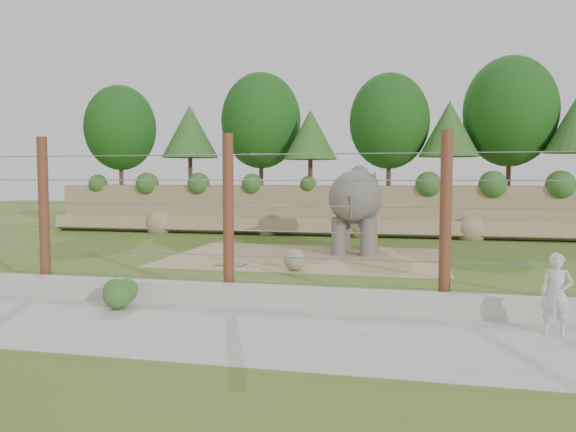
% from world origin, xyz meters
% --- Properties ---
extents(ground, '(90.00, 90.00, 0.00)m').
position_xyz_m(ground, '(0.00, 0.00, 0.00)').
color(ground, '#3E6219').
rests_on(ground, ground).
extents(back_embankment, '(30.00, 5.52, 8.77)m').
position_xyz_m(back_embankment, '(0.59, 12.68, 3.97)').
color(back_embankment, '#8E7F5B').
rests_on(back_embankment, ground).
extents(dirt_patch, '(10.00, 7.00, 0.02)m').
position_xyz_m(dirt_patch, '(0.50, 3.00, 0.01)').
color(dirt_patch, tan).
rests_on(dirt_patch, ground).
extents(drain_grate, '(1.00, 0.60, 0.03)m').
position_xyz_m(drain_grate, '(-1.67, 0.60, 0.04)').
color(drain_grate, '#262628').
rests_on(drain_grate, dirt_patch).
extents(elephant, '(1.82, 4.18, 3.37)m').
position_xyz_m(elephant, '(2.08, 4.79, 1.68)').
color(elephant, '#595450').
rests_on(elephant, ground).
extents(stone_ball, '(0.68, 0.68, 0.68)m').
position_xyz_m(stone_ball, '(0.67, -0.03, 0.36)').
color(stone_ball, gray).
rests_on(stone_ball, dirt_patch).
extents(retaining_wall, '(26.00, 0.35, 0.50)m').
position_xyz_m(retaining_wall, '(0.00, -5.00, 0.25)').
color(retaining_wall, '#AAA69D').
rests_on(retaining_wall, ground).
extents(walkway, '(26.00, 4.00, 0.01)m').
position_xyz_m(walkway, '(0.00, -7.00, 0.01)').
color(walkway, '#AAA69D').
rests_on(walkway, ground).
extents(barrier_fence, '(20.26, 0.26, 4.00)m').
position_xyz_m(barrier_fence, '(0.00, -4.50, 2.00)').
color(barrier_fence, '#582B13').
rests_on(barrier_fence, ground).
extents(walkway_shrub, '(0.71, 0.71, 0.71)m').
position_xyz_m(walkway_shrub, '(-2.10, -5.80, 0.37)').
color(walkway_shrub, '#1F5020').
rests_on(walkway_shrub, walkway).
extents(zookeeper, '(0.64, 0.49, 1.55)m').
position_xyz_m(zookeeper, '(6.94, -6.01, 0.78)').
color(zookeeper, silver).
rests_on(zookeeper, walkway).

